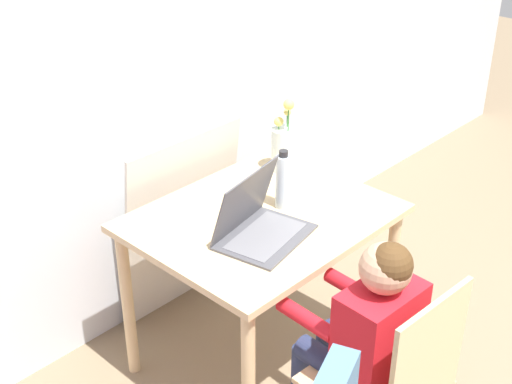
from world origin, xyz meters
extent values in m
cube|color=silver|center=(0.00, 2.23, 1.25)|extent=(6.40, 0.05, 2.50)
cube|color=#D6B784|center=(-0.06, 1.55, 0.73)|extent=(0.98, 0.80, 0.03)
cylinder|color=#D6B784|center=(0.38, 1.21, 0.36)|extent=(0.05, 0.05, 0.71)
cylinder|color=#D6B784|center=(-0.50, 1.90, 0.36)|extent=(0.05, 0.05, 0.71)
cylinder|color=#D6B784|center=(0.38, 1.90, 0.36)|extent=(0.05, 0.05, 0.71)
cube|color=#D6B784|center=(-0.23, 0.86, 0.43)|extent=(0.42, 0.42, 0.02)
cube|color=#D6B784|center=(-0.24, 0.67, 0.66)|extent=(0.38, 0.04, 0.44)
cylinder|color=#D6B784|center=(-0.05, 1.02, 0.21)|extent=(0.04, 0.04, 0.42)
cube|color=red|center=(-0.23, 0.86, 0.63)|extent=(0.30, 0.20, 0.38)
sphere|color=tan|center=(-0.23, 0.86, 0.91)|extent=(0.17, 0.17, 0.17)
sphere|color=#4C3319|center=(-0.23, 0.85, 0.93)|extent=(0.14, 0.14, 0.14)
cylinder|color=navy|center=(-0.16, 1.00, 0.45)|extent=(0.10, 0.28, 0.09)
cylinder|color=navy|center=(-0.29, 1.00, 0.45)|extent=(0.10, 0.28, 0.09)
cylinder|color=navy|center=(-0.15, 1.14, 0.22)|extent=(0.07, 0.07, 0.44)
cylinder|color=red|center=(-0.10, 1.06, 0.65)|extent=(0.07, 0.24, 0.06)
cylinder|color=red|center=(-0.34, 1.08, 0.65)|extent=(0.07, 0.24, 0.06)
cube|color=#4C4C51|center=(-0.17, 1.43, 0.75)|extent=(0.40, 0.32, 0.01)
cube|color=slate|center=(-0.17, 1.43, 0.75)|extent=(0.34, 0.24, 0.00)
cube|color=#4C4C51|center=(-0.19, 1.52, 0.87)|extent=(0.37, 0.15, 0.25)
cube|color=black|center=(-0.19, 1.52, 0.88)|extent=(0.33, 0.13, 0.22)
cylinder|color=silver|center=(0.30, 1.76, 0.84)|extent=(0.12, 0.12, 0.19)
cylinder|color=#3D7A38|center=(0.33, 1.77, 0.89)|extent=(0.01, 0.01, 0.23)
sphere|color=#EFDB66|center=(0.33, 1.77, 1.00)|extent=(0.03, 0.03, 0.03)
cylinder|color=#3D7A38|center=(0.28, 1.78, 0.87)|extent=(0.01, 0.01, 0.19)
sphere|color=#EFDB66|center=(0.28, 1.78, 0.97)|extent=(0.04, 0.04, 0.04)
cylinder|color=#3D7A38|center=(0.30, 1.73, 0.92)|extent=(0.01, 0.01, 0.28)
sphere|color=#EFDB66|center=(0.30, 1.73, 1.06)|extent=(0.05, 0.05, 0.05)
cylinder|color=silver|center=(0.05, 1.54, 0.85)|extent=(0.06, 0.06, 0.22)
cylinder|color=#262628|center=(0.05, 1.54, 0.98)|extent=(0.04, 0.04, 0.02)
cube|color=silver|center=(-0.02, 2.10, 0.46)|extent=(0.65, 0.14, 0.91)
camera|label=1|loc=(-1.84, -0.11, 2.19)|focal=50.00mm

